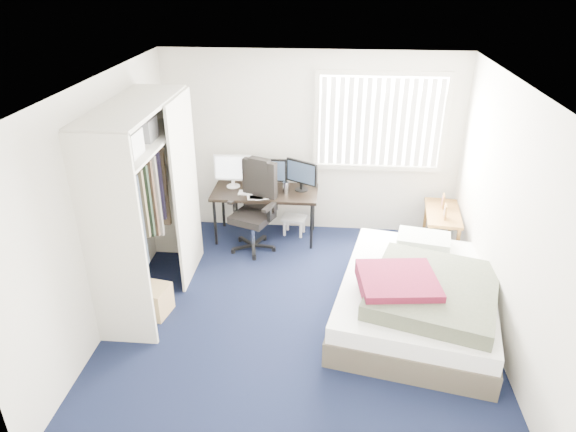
% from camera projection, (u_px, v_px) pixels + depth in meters
% --- Properties ---
extents(ground, '(4.20, 4.20, 0.00)m').
position_uv_depth(ground, '(300.00, 314.00, 5.64)').
color(ground, black).
rests_on(ground, ground).
extents(room_shell, '(4.20, 4.20, 4.20)m').
position_uv_depth(room_shell, '(301.00, 188.00, 4.97)').
color(room_shell, silver).
rests_on(room_shell, ground).
extents(window_assembly, '(1.72, 0.09, 1.32)m').
position_uv_depth(window_assembly, '(380.00, 122.00, 6.68)').
color(window_assembly, white).
rests_on(window_assembly, ground).
extents(closet, '(0.64, 1.84, 2.22)m').
position_uv_depth(closet, '(145.00, 186.00, 5.41)').
color(closet, beige).
rests_on(closet, ground).
extents(desk, '(1.44, 0.66, 1.16)m').
position_uv_depth(desk, '(265.00, 188.00, 6.93)').
color(desk, black).
rests_on(desk, ground).
extents(office_chair, '(0.74, 0.74, 1.22)m').
position_uv_depth(office_chair, '(255.00, 215.00, 6.78)').
color(office_chair, black).
rests_on(office_chair, ground).
extents(footstool, '(0.36, 0.31, 0.26)m').
position_uv_depth(footstool, '(294.00, 221.00, 7.22)').
color(footstool, white).
rests_on(footstool, ground).
extents(nightstand, '(0.51, 0.89, 0.76)m').
position_uv_depth(nightstand, '(442.00, 216.00, 6.65)').
color(nightstand, brown).
rests_on(nightstand, ground).
extents(bed, '(1.97, 2.38, 0.69)m').
position_uv_depth(bed, '(418.00, 296.00, 5.44)').
color(bed, '#443D31').
rests_on(bed, ground).
extents(pine_box, '(0.49, 0.41, 0.33)m').
position_uv_depth(pine_box, '(149.00, 300.00, 5.60)').
color(pine_box, tan).
rests_on(pine_box, ground).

